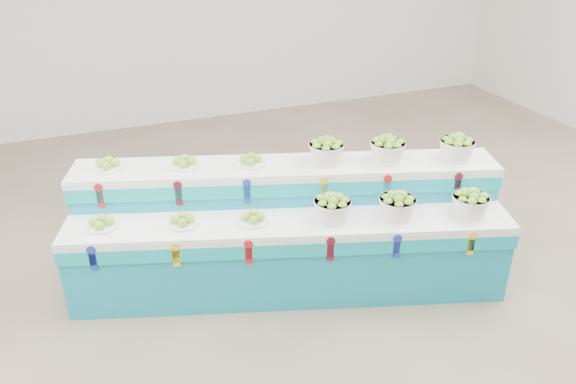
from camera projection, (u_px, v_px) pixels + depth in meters
The scene contains 14 objects.
ground at pixel (352, 310), 4.68m from camera, with size 10.00×10.00×0.00m, color brown.
display_stand at pixel (288, 230), 4.84m from camera, with size 3.62×0.93×1.02m, color teal, non-canonical shape.
plate_lower_left at pixel (101, 222), 4.43m from camera, with size 0.24×0.24×0.10m, color white.
plate_lower_mid at pixel (182, 220), 4.47m from camera, with size 0.24×0.24×0.10m, color white.
plate_lower_right at pixel (253, 217), 4.50m from camera, with size 0.24×0.24×0.10m, color white.
basket_lower_left at pixel (332, 208), 4.52m from camera, with size 0.30×0.30×0.22m, color silver, non-canonical shape.
basket_lower_mid at pixel (397, 206), 4.55m from camera, with size 0.30×0.30×0.22m, color silver, non-canonical shape.
basket_lower_right at pixel (470, 203), 4.59m from camera, with size 0.30×0.30×0.22m, color silver, non-canonical shape.
plate_upper_left at pixel (108, 164), 4.69m from camera, with size 0.24×0.24×0.10m, color white.
plate_upper_mid at pixel (184, 162), 4.73m from camera, with size 0.24×0.24×0.10m, color white.
plate_upper_right at pixel (251, 160), 4.76m from camera, with size 0.24×0.24×0.10m, color white.
basket_upper_left at pixel (326, 151), 4.78m from camera, with size 0.30×0.30×0.22m, color silver, non-canonical shape.
basket_upper_mid at pixel (388, 149), 4.81m from camera, with size 0.30×0.30×0.22m, color silver, non-canonical shape.
basket_upper_right at pixel (457, 147), 4.84m from camera, with size 0.30×0.30×0.22m, color silver, non-canonical shape.
Camera 1 is at (-1.85, -3.27, 3.01)m, focal length 35.50 mm.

